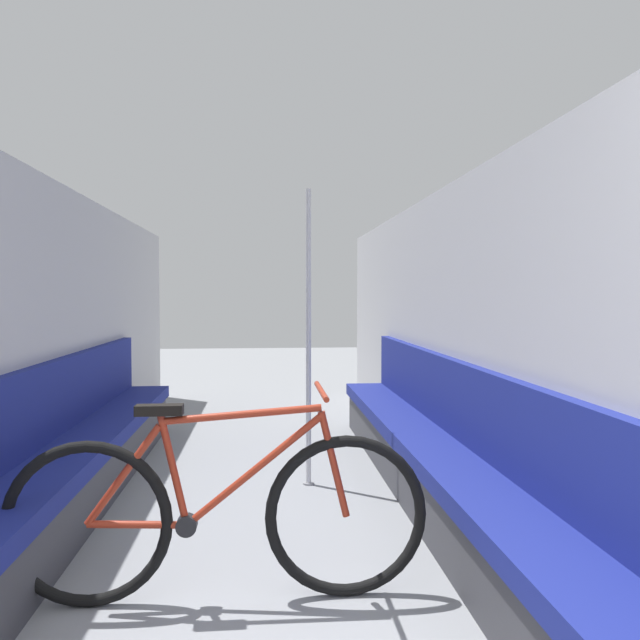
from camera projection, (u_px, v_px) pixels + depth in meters
name	position (u px, v px, depth m)	size (l,w,h in m)	color
wall_left	(12.00, 347.00, 3.48)	(0.10, 9.33, 2.08)	#B2B2B7
wall_right	(482.00, 343.00, 3.72)	(0.10, 9.33, 2.08)	#B2B2B7
bench_seat_row_left	(54.00, 479.00, 3.48)	(0.43, 5.23, 0.92)	#3D3D42
bench_seat_row_right	(445.00, 469.00, 3.68)	(0.43, 5.23, 0.92)	#3D3D42
bicycle	(219.00, 515.00, 2.69)	(1.82, 0.46, 0.92)	black
grab_pole_near	(308.00, 342.00, 4.34)	(0.08, 0.08, 2.06)	gray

